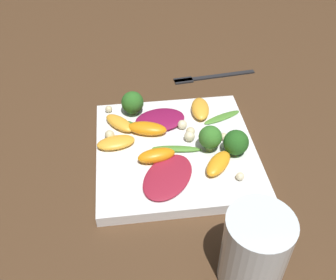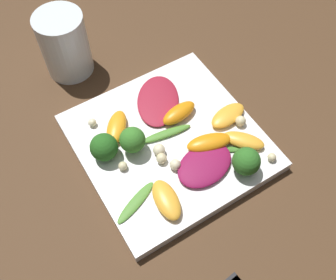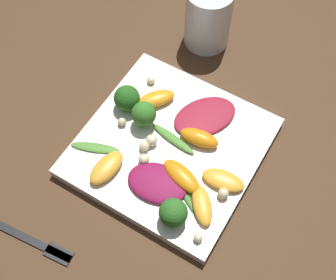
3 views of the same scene
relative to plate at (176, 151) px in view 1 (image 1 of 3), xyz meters
name	(u,v)px [view 1 (image 1 of 3)]	position (x,y,z in m)	size (l,w,h in m)	color
ground_plane	(176,155)	(0.00, 0.00, -0.01)	(2.40, 2.40, 0.00)	#4C331E
plate	(176,151)	(0.00, 0.00, 0.00)	(0.27, 0.27, 0.02)	white
drinking_glass	(255,250)	(-0.24, -0.06, 0.05)	(0.08, 0.08, 0.12)	white
fork	(206,77)	(0.23, -0.10, -0.01)	(0.03, 0.19, 0.01)	#262628
radicchio_leaf_0	(160,120)	(0.07, 0.02, 0.02)	(0.08, 0.10, 0.01)	maroon
radicchio_leaf_1	(168,177)	(-0.07, 0.02, 0.01)	(0.13, 0.12, 0.01)	maroon
orange_segment_0	(119,123)	(0.07, 0.09, 0.02)	(0.07, 0.06, 0.02)	#FCAD33
orange_segment_1	(116,142)	(0.02, 0.10, 0.02)	(0.04, 0.07, 0.02)	#FCAD33
orange_segment_2	(147,128)	(0.04, 0.05, 0.02)	(0.05, 0.08, 0.02)	orange
orange_segment_3	(200,109)	(0.09, -0.06, 0.02)	(0.07, 0.04, 0.02)	#FCAD33
orange_segment_4	(156,156)	(-0.03, 0.04, 0.02)	(0.04, 0.07, 0.02)	orange
orange_segment_5	(218,163)	(-0.06, -0.06, 0.02)	(0.07, 0.06, 0.02)	orange
broccoli_floret_0	(132,103)	(0.11, 0.07, 0.03)	(0.04, 0.04, 0.05)	#7A9E51
broccoli_floret_1	(210,138)	(-0.01, -0.06, 0.04)	(0.04, 0.04, 0.05)	#7A9E51
broccoli_floret_2	(236,143)	(-0.03, -0.10, 0.03)	(0.04, 0.04, 0.04)	#84AD5B
arugula_sprig_0	(222,117)	(0.07, -0.10, 0.01)	(0.04, 0.08, 0.00)	#518E33
arugula_sprig_1	(178,149)	(-0.01, 0.00, 0.01)	(0.03, 0.09, 0.01)	#518E33
arugula_sprig_2	(134,125)	(0.07, 0.07, 0.01)	(0.04, 0.06, 0.00)	#3D7528
macadamia_nut_0	(110,135)	(0.04, 0.11, 0.02)	(0.02, 0.02, 0.02)	beige
macadamia_nut_1	(190,131)	(0.03, -0.03, 0.02)	(0.02, 0.02, 0.02)	beige
macadamia_nut_2	(190,136)	(0.01, -0.03, 0.02)	(0.02, 0.02, 0.02)	beige
macadamia_nut_3	(224,137)	(0.01, -0.09, 0.02)	(0.01, 0.01, 0.01)	beige
macadamia_nut_4	(240,176)	(-0.09, -0.09, 0.02)	(0.01, 0.01, 0.01)	beige
macadamia_nut_5	(109,109)	(0.11, 0.11, 0.02)	(0.01, 0.01, 0.01)	beige
macadamia_nut_6	(182,125)	(0.05, -0.02, 0.02)	(0.02, 0.02, 0.02)	beige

